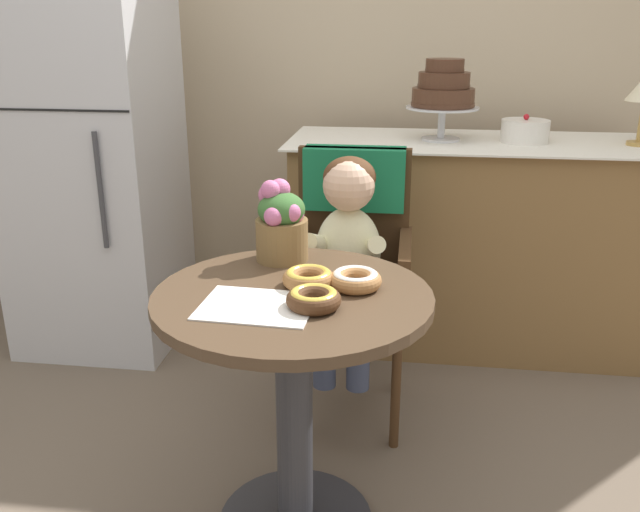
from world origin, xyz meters
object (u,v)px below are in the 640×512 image
object	(u,v)px
donut_side	(309,278)
donut_front	(314,298)
tiered_cake_stand	(443,91)
refrigerator	(91,152)
donut_mid	(355,279)
cafe_table	(294,367)
round_layer_cake	(525,131)
flower_vase	(281,221)
seated_child	(347,244)
wicker_chair	(351,241)

from	to	relation	value
donut_side	donut_front	bearing A→B (deg)	-76.30
tiered_cake_stand	refrigerator	world-z (taller)	refrigerator
donut_mid	refrigerator	bearing A→B (deg)	139.06
donut_mid	tiered_cake_stand	size ratio (longest dim) A/B	0.42
cafe_table	donut_side	world-z (taller)	donut_side
donut_front	donut_mid	bearing A→B (deg)	58.05
cafe_table	round_layer_cake	bearing A→B (deg)	60.30
donut_front	flower_vase	xyz separation A→B (m)	(-0.14, 0.33, 0.09)
donut_side	flower_vase	distance (m)	0.24
flower_vase	round_layer_cake	distance (m)	1.33
donut_front	round_layer_cake	distance (m)	1.55
seated_child	donut_side	size ratio (longest dim) A/B	5.30
seated_child	donut_mid	distance (m)	0.49
donut_side	tiered_cake_stand	bearing A→B (deg)	73.60
donut_front	round_layer_cake	xyz separation A→B (m)	(0.67, 1.39, 0.20)
donut_mid	cafe_table	bearing A→B (deg)	-160.66
seated_child	donut_front	world-z (taller)	seated_child
flower_vase	cafe_table	bearing A→B (deg)	-73.29
refrigerator	donut_front	bearing A→B (deg)	-46.76
donut_front	flower_vase	world-z (taller)	flower_vase
round_layer_cake	refrigerator	size ratio (longest dim) A/B	0.11
seated_child	refrigerator	world-z (taller)	refrigerator
cafe_table	donut_mid	distance (m)	0.29
round_layer_cake	donut_mid	bearing A→B (deg)	-115.20
refrigerator	donut_side	bearing A→B (deg)	-44.14
cafe_table	donut_side	bearing A→B (deg)	55.02
cafe_table	wicker_chair	world-z (taller)	wicker_chair
wicker_chair	seated_child	bearing A→B (deg)	-91.82
seated_child	donut_mid	world-z (taller)	seated_child
donut_front	donut_side	distance (m)	0.14
tiered_cake_stand	seated_child	bearing A→B (deg)	-112.38
round_layer_cake	refrigerator	distance (m)	1.80
donut_side	round_layer_cake	size ratio (longest dim) A/B	0.70
round_layer_cake	seated_child	bearing A→B (deg)	-130.60
cafe_table	donut_mid	world-z (taller)	donut_mid
seated_child	donut_front	distance (m)	0.63
cafe_table	flower_vase	xyz separation A→B (m)	(-0.07, 0.25, 0.33)
cafe_table	refrigerator	size ratio (longest dim) A/B	0.42
seated_child	round_layer_cake	world-z (taller)	round_layer_cake
donut_front	wicker_chair	bearing A→B (deg)	88.46
wicker_chair	tiered_cake_stand	distance (m)	0.82
tiered_cake_stand	flower_vase	bearing A→B (deg)	-114.34
donut_mid	flower_vase	world-z (taller)	flower_vase
donut_front	tiered_cake_stand	world-z (taller)	tiered_cake_stand
flower_vase	refrigerator	bearing A→B (deg)	138.84
refrigerator	cafe_table	bearing A→B (deg)	-46.33
refrigerator	tiered_cake_stand	bearing A→B (deg)	7.85
round_layer_cake	donut_front	bearing A→B (deg)	-115.93
wicker_chair	refrigerator	bearing A→B (deg)	158.46
donut_front	tiered_cake_stand	size ratio (longest dim) A/B	0.41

